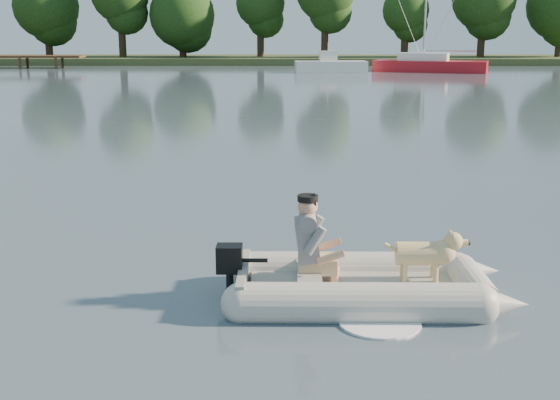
{
  "coord_description": "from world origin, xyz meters",
  "views": [
    {
      "loc": [
        -0.11,
        -7.71,
        3.14
      ],
      "look_at": [
        -0.17,
        2.1,
        0.75
      ],
      "focal_mm": 45.0,
      "sensor_mm": 36.0,
      "label": 1
    }
  ],
  "objects_px": {
    "dinghy": "(367,253)",
    "dog": "(420,258)",
    "sailboat": "(429,65)",
    "man": "(309,237)",
    "motorboat": "(331,58)"
  },
  "relations": [
    {
      "from": "dog",
      "to": "motorboat",
      "type": "xyz_separation_m",
      "value": [
        1.87,
        45.58,
        0.56
      ]
    },
    {
      "from": "man",
      "to": "dog",
      "type": "height_order",
      "value": "man"
    },
    {
      "from": "dog",
      "to": "motorboat",
      "type": "distance_m",
      "value": 45.62
    },
    {
      "from": "dog",
      "to": "sailboat",
      "type": "distance_m",
      "value": 47.48
    },
    {
      "from": "dinghy",
      "to": "man",
      "type": "relative_size",
      "value": 4.09
    },
    {
      "from": "sailboat",
      "to": "man",
      "type": "bearing_deg",
      "value": -83.99
    },
    {
      "from": "dinghy",
      "to": "dog",
      "type": "bearing_deg",
      "value": 4.57
    },
    {
      "from": "dinghy",
      "to": "dog",
      "type": "relative_size",
      "value": 4.72
    },
    {
      "from": "dinghy",
      "to": "man",
      "type": "xyz_separation_m",
      "value": [
        -0.68,
        0.05,
        0.18
      ]
    },
    {
      "from": "man",
      "to": "dog",
      "type": "relative_size",
      "value": 1.16
    },
    {
      "from": "dinghy",
      "to": "motorboat",
      "type": "bearing_deg",
      "value": 87.06
    },
    {
      "from": "motorboat",
      "to": "dinghy",
      "type": "bearing_deg",
      "value": -96.66
    },
    {
      "from": "dinghy",
      "to": "sailboat",
      "type": "height_order",
      "value": "sailboat"
    },
    {
      "from": "dinghy",
      "to": "sailboat",
      "type": "xyz_separation_m",
      "value": [
        10.05,
        46.58,
        -0.07
      ]
    },
    {
      "from": "dinghy",
      "to": "dog",
      "type": "xyz_separation_m",
      "value": [
        0.63,
        0.05,
        -0.07
      ]
    }
  ]
}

